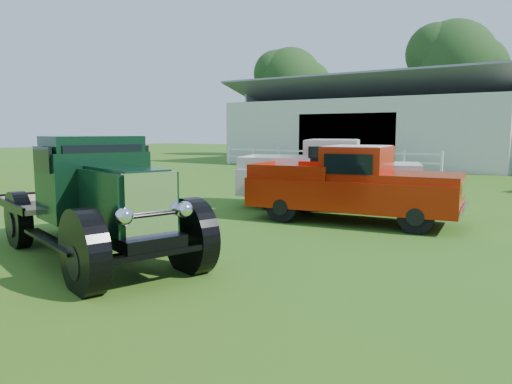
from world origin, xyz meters
The scene contains 8 objects.
ground centered at (0.00, 0.00, 0.00)m, with size 120.00×120.00×0.00m, color #2E6D1D.
shed_left centered at (-7.00, 26.00, 2.80)m, with size 18.80×10.20×5.60m, color #B5B4B3, non-canonical shape.
fence_rail centered at (-8.00, 20.00, 0.60)m, with size 14.20×0.16×1.20m, color white, non-canonical shape.
tree_a centered at (-18.00, 33.00, 5.25)m, with size 6.30×6.30×10.50m, color #203616, non-canonical shape.
tree_b centered at (-4.00, 34.00, 5.75)m, with size 6.90×6.90×11.50m, color #203616, non-canonical shape.
vintage_flatbed centered at (-1.68, -1.26, 1.08)m, with size 5.47×2.17×2.17m, color black, non-canonical shape.
red_pickup centered at (0.78, 4.59, 0.96)m, with size 5.25×2.02×1.92m, color #AD1C07, non-canonical shape.
white_pickup centered at (-0.76, 6.35, 0.98)m, with size 5.35×2.07×1.97m, color beige, non-canonical shape.
Camera 1 is at (5.77, -6.87, 2.26)m, focal length 35.00 mm.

